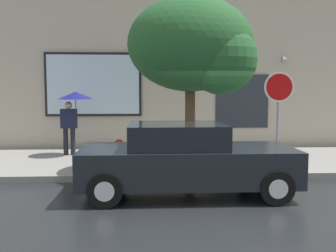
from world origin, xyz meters
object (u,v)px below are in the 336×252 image
at_px(stop_sign, 279,100).
at_px(pedestrian_with_umbrella, 74,104).
at_px(fire_hydrant, 119,154).
at_px(parked_car, 185,160).
at_px(street_tree, 197,48).

bearing_deg(stop_sign, pedestrian_with_umbrella, 159.07).
relative_size(fire_hydrant, pedestrian_with_umbrella, 0.39).
bearing_deg(stop_sign, parked_car, -142.55).
bearing_deg(fire_hydrant, pedestrian_with_umbrella, 124.73).
height_order(pedestrian_with_umbrella, stop_sign, stop_sign).
xyz_separation_m(fire_hydrant, street_tree, (1.88, -0.15, 2.59)).
xyz_separation_m(parked_car, fire_hydrant, (-1.45, 1.90, -0.19)).
bearing_deg(parked_car, stop_sign, 37.45).
height_order(fire_hydrant, pedestrian_with_umbrella, pedestrian_with_umbrella).
bearing_deg(fire_hydrant, street_tree, -4.47).
bearing_deg(street_tree, parked_car, -103.99).
distance_m(parked_car, stop_sign, 3.38).
bearing_deg(parked_car, street_tree, 76.01).
xyz_separation_m(pedestrian_with_umbrella, stop_sign, (5.45, -2.08, 0.16)).
xyz_separation_m(fire_hydrant, stop_sign, (3.97, 0.04, 1.33)).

